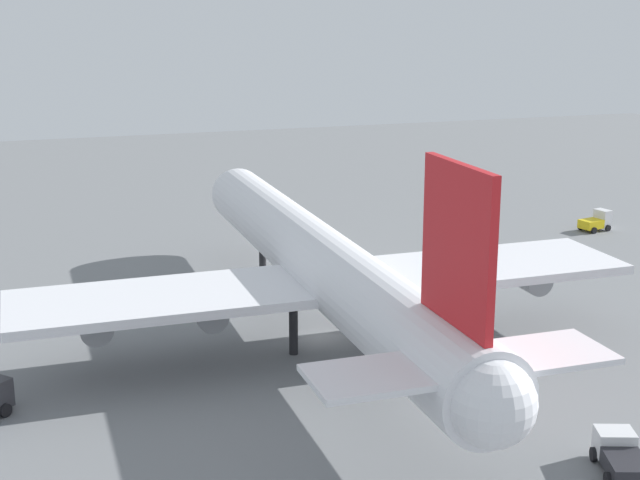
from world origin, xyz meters
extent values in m
plane|color=slate|center=(0.00, 0.00, 0.00)|extent=(245.18, 245.18, 0.00)
cylinder|color=silver|center=(0.00, 0.00, 6.44)|extent=(56.11, 5.67, 5.67)
sphere|color=silver|center=(28.05, 0.00, 6.44)|extent=(5.56, 5.56, 5.56)
sphere|color=silver|center=(-28.05, 0.00, 6.44)|extent=(4.82, 4.82, 4.82)
cube|color=red|center=(-23.56, 0.00, 13.81)|extent=(7.85, 0.50, 9.07)
cube|color=silver|center=(-24.69, -4.55, 7.29)|extent=(5.05, 8.51, 0.36)
cube|color=silver|center=(-24.69, 4.55, 7.29)|extent=(5.05, 8.51, 0.36)
cube|color=silver|center=(-2.81, -13.04, 5.58)|extent=(9.54, 22.67, 0.70)
cube|color=silver|center=(-2.81, 13.04, 5.58)|extent=(9.54, 22.67, 0.70)
cylinder|color=gray|center=(-1.81, -9.64, 4.04)|extent=(4.54, 2.38, 2.38)
cylinder|color=gray|center=(-1.81, -18.02, 4.04)|extent=(4.54, 2.38, 2.38)
cylinder|color=gray|center=(-1.81, 9.64, 4.04)|extent=(4.54, 2.38, 2.38)
cylinder|color=gray|center=(-1.81, 18.02, 4.04)|extent=(4.54, 2.38, 2.38)
cylinder|color=black|center=(17.95, 0.00, 1.80)|extent=(0.70, 0.70, 3.60)
cylinder|color=black|center=(-2.81, -3.12, 1.80)|extent=(0.70, 0.70, 3.60)
cylinder|color=black|center=(-2.81, 3.12, 1.80)|extent=(0.70, 0.70, 3.60)
cylinder|color=black|center=(-7.41, 24.49, 0.46)|extent=(0.82, 0.87, 0.92)
cube|color=silver|center=(-25.35, -10.02, 1.22)|extent=(2.43, 2.68, 1.56)
cube|color=#232328|center=(-27.63, -9.21, 0.93)|extent=(3.61, 3.11, 0.98)
cylinder|color=black|center=(-25.78, -11.14, 0.44)|extent=(0.92, 0.56, 0.87)
cylinder|color=black|center=(-24.97, -8.89, 0.44)|extent=(0.92, 0.56, 0.87)
cylinder|color=black|center=(-27.79, -7.88, 0.44)|extent=(0.92, 0.56, 0.87)
cube|color=silver|center=(23.89, -44.00, 1.40)|extent=(2.16, 1.62, 2.04)
cube|color=yellow|center=(23.50, -42.16, 0.89)|extent=(2.43, 2.88, 1.02)
cylinder|color=black|center=(22.83, -44.13, 0.38)|extent=(0.43, 0.81, 0.77)
cylinder|color=black|center=(24.91, -43.69, 0.38)|extent=(0.43, 0.81, 0.77)
cylinder|color=black|center=(22.35, -41.84, 0.38)|extent=(0.43, 0.81, 0.77)
cylinder|color=black|center=(24.43, -41.40, 0.38)|extent=(0.43, 0.81, 0.77)
cone|color=orange|center=(27.58, -3.12, 0.28)|extent=(0.39, 0.39, 0.56)
camera|label=1|loc=(-66.72, 22.44, 26.70)|focal=51.24mm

